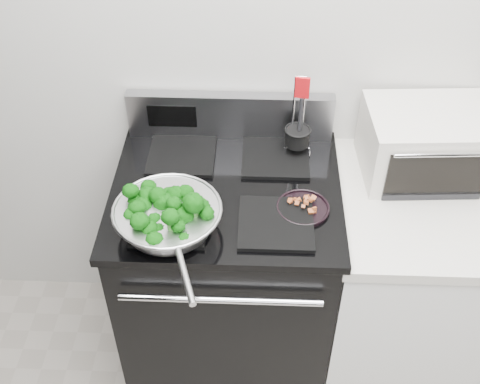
{
  "coord_description": "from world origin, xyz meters",
  "views": [
    {
      "loc": [
        -0.19,
        -0.13,
        2.32
      ],
      "look_at": [
        -0.25,
        1.36,
        0.98
      ],
      "focal_mm": 45.0,
      "sensor_mm": 36.0,
      "label": 1
    }
  ],
  "objects_px": {
    "skillet": "(168,216)",
    "utensil_holder": "(297,140)",
    "gas_range": "(228,275)",
    "bacon_plate": "(303,206)",
    "toaster_oven": "(425,143)"
  },
  "relations": [
    {
      "from": "skillet",
      "to": "utensil_holder",
      "type": "relative_size",
      "value": 1.62
    },
    {
      "from": "utensil_holder",
      "to": "gas_range",
      "type": "bearing_deg",
      "value": -132.8
    },
    {
      "from": "skillet",
      "to": "toaster_oven",
      "type": "relative_size",
      "value": 1.21
    },
    {
      "from": "gas_range",
      "to": "bacon_plate",
      "type": "bearing_deg",
      "value": -20.86
    },
    {
      "from": "utensil_holder",
      "to": "toaster_oven",
      "type": "distance_m",
      "value": 0.45
    },
    {
      "from": "gas_range",
      "to": "utensil_holder",
      "type": "distance_m",
      "value": 0.61
    },
    {
      "from": "skillet",
      "to": "toaster_oven",
      "type": "bearing_deg",
      "value": 4.93
    },
    {
      "from": "skillet",
      "to": "utensil_holder",
      "type": "xyz_separation_m",
      "value": [
        0.42,
        0.4,
        0.01
      ]
    },
    {
      "from": "utensil_holder",
      "to": "skillet",
      "type": "bearing_deg",
      "value": -127.71
    },
    {
      "from": "skillet",
      "to": "utensil_holder",
      "type": "distance_m",
      "value": 0.58
    },
    {
      "from": "skillet",
      "to": "bacon_plate",
      "type": "relative_size",
      "value": 3.03
    },
    {
      "from": "bacon_plate",
      "to": "skillet",
      "type": "bearing_deg",
      "value": -166.26
    },
    {
      "from": "gas_range",
      "to": "bacon_plate",
      "type": "xyz_separation_m",
      "value": [
        0.26,
        -0.1,
        0.48
      ]
    },
    {
      "from": "skillet",
      "to": "gas_range",
      "type": "bearing_deg",
      "value": 32.29
    },
    {
      "from": "gas_range",
      "to": "toaster_oven",
      "type": "height_order",
      "value": "toaster_oven"
    }
  ]
}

